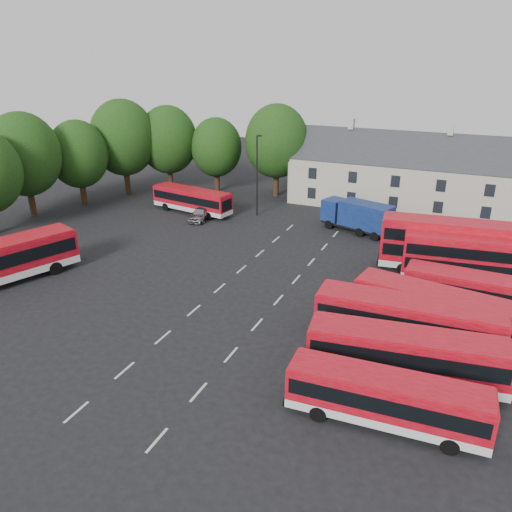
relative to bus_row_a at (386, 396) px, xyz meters
The scene contains 15 objects.
ground 17.06m from the bus_row_a, 150.48° to the left, with size 140.00×140.00×0.00m, color black.
lane_markings 16.15m from the bus_row_a, 139.82° to the left, with size 5.15×33.80×0.01m.
treeline 45.33m from the bus_row_a, 142.02° to the left, with size 29.92×32.59×12.01m.
terrace_houses 38.43m from the bus_row_a, 91.15° to the left, with size 35.70×7.13×10.06m.
bus_row_a is the anchor object (origin of this frame).
bus_row_b 4.09m from the bus_row_a, 85.59° to the left, with size 11.05×3.89×3.06m.
bus_row_c 7.80m from the bus_row_a, 91.11° to the left, with size 11.41×3.06×3.20m.
bus_row_d 10.10m from the bus_row_a, 80.58° to the left, with size 11.44×4.36×3.16m.
bus_row_e 14.67m from the bus_row_a, 74.16° to the left, with size 10.44×2.77×2.93m.
bus_dd_south 19.12m from the bus_row_a, 81.33° to the left, with size 10.12×3.49×4.06m.
bus_dd_north 20.66m from the bus_row_a, 85.75° to the left, with size 11.62×3.88×4.67m.
bus_north 37.90m from the bus_row_a, 135.23° to the left, with size 10.19×3.86×2.82m.
box_truck 28.95m from the bus_row_a, 105.99° to the left, with size 7.76×4.51×3.24m.
silver_car 35.03m from the bus_row_a, 134.83° to the left, with size 1.71×4.25×1.45m, color #999BA0.
lamppost 35.02m from the bus_row_a, 124.30° to the left, with size 0.62×0.42×9.02m.
Camera 1 is at (17.01, -29.28, 17.43)m, focal length 35.00 mm.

